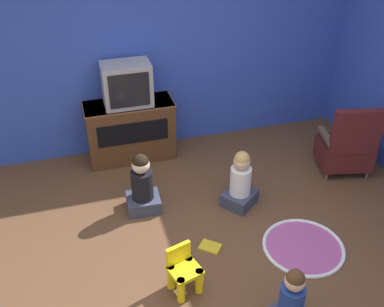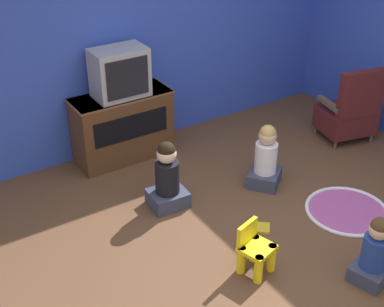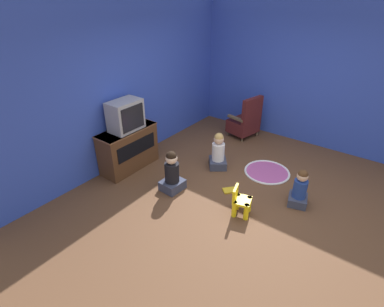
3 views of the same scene
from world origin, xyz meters
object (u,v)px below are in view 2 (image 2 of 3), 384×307
television (120,73)px  child_watching_left (266,159)px  yellow_kid_chair (255,252)px  child_watching_center (374,254)px  tv_cabinet (123,126)px  black_armchair (349,113)px  child_watching_right (167,179)px  book (259,228)px

television → child_watching_left: television is taller
yellow_kid_chair → child_watching_center: child_watching_center is taller
tv_cabinet → television: size_ratio=1.91×
tv_cabinet → television: 0.63m
child_watching_left → child_watching_center: 1.58m
black_armchair → child_watching_right: black_armchair is taller
child_watching_center → child_watching_right: child_watching_right is taller
television → black_armchair: television is taller
television → child_watching_center: 3.05m
television → child_watching_center: television is taller
yellow_kid_chair → child_watching_right: (-0.14, 1.19, 0.11)m
tv_cabinet → yellow_kid_chair: bearing=-88.2°
black_armchair → child_watching_left: bearing=21.7°
black_armchair → yellow_kid_chair: size_ratio=2.10×
television → child_watching_right: bearing=-93.4°
child_watching_center → book: 1.09m
yellow_kid_chair → book: size_ratio=1.76×
tv_cabinet → child_watching_center: bearing=-74.3°
television → child_watching_left: size_ratio=0.83×
yellow_kid_chair → child_watching_left: (0.91, 0.98, 0.10)m
tv_cabinet → book: (0.45, -1.86, -0.38)m
black_armchair → book: black_armchair is taller
child_watching_right → child_watching_center: bearing=-60.8°
black_armchair → child_watching_center: black_armchair is taller
television → yellow_kid_chair: television is taller
television → yellow_kid_chair: (0.07, -2.25, -0.84)m
black_armchair → child_watching_left: size_ratio=1.36×
child_watching_left → child_watching_center: child_watching_left is taller
child_watching_center → child_watching_right: 1.99m
black_armchair → yellow_kid_chair: bearing=39.7°
child_watching_center → black_armchair: bearing=32.1°
tv_cabinet → book: tv_cabinet is taller
black_armchair → book: bearing=34.6°
black_armchair → television: bearing=-10.4°
yellow_kid_chair → book: bearing=30.8°
tv_cabinet → black_armchair: (2.44, -1.06, -0.04)m
yellow_kid_chair → child_watching_center: bearing=-55.4°
black_armchair → child_watching_center: bearing=60.5°
book → child_watching_right: bearing=-16.3°
yellow_kid_chair → child_watching_right: size_ratio=0.63×
tv_cabinet → child_watching_right: tv_cabinet is taller
child_watching_left → yellow_kid_chair: bearing=-170.5°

